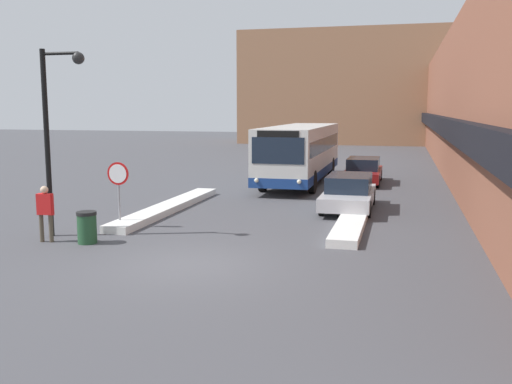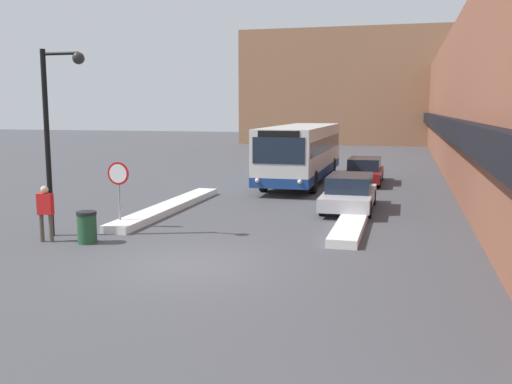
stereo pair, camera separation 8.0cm
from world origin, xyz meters
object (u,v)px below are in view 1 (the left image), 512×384
Objects in this scene: parked_car_front at (349,192)px; street_lamp at (55,120)px; stop_sign at (118,180)px; trash_bin at (87,227)px; city_bus at (301,152)px; pedestrian at (45,208)px; parked_car_middle at (363,171)px.

street_lamp reaches higher than parked_car_front.
stop_sign is 2.54m from trash_bin.
city_bus is 8.28m from parked_car_front.
parked_car_middle is at bearing 55.45° from pedestrian.
street_lamp is at bearing 154.78° from trash_bin.
street_lamp is at bearing 86.02° from pedestrian.
parked_car_middle is 2.87× the size of pedestrian.
stop_sign is 0.38× the size of street_lamp.
stop_sign reaches higher than pedestrian.
parked_car_middle is 0.85× the size of street_lamp.
parked_car_middle is at bearing 61.57° from street_lamp.
parked_car_front is (3.25, -7.55, -0.97)m from city_bus.
street_lamp is at bearing -118.43° from parked_car_middle.
parked_car_front is 0.84× the size of street_lamp.
street_lamp is 3.43m from trash_bin.
stop_sign is at bearing -143.04° from parked_car_front.
city_bus reaches higher than trash_bin.
parked_car_middle is at bearing 66.35° from trash_bin.
city_bus is 3.47m from parked_car_middle.
parked_car_front is at bearing 36.96° from stop_sign.
pedestrian reaches higher than trash_bin.
parked_car_front is 2.84× the size of pedestrian.
street_lamp reaches higher than trash_bin.
stop_sign is at bearing -106.64° from city_bus.
street_lamp is (-1.16, -1.66, 2.00)m from stop_sign.
parked_car_front is at bearing -66.70° from city_bus.
stop_sign reaches higher than trash_bin.
city_bus is 5.30× the size of stop_sign.
parked_car_front reaches higher than parked_car_middle.
pedestrian reaches higher than parked_car_middle.
trash_bin is (1.26, 0.16, -0.54)m from pedestrian.
pedestrian is at bearing -107.96° from city_bus.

